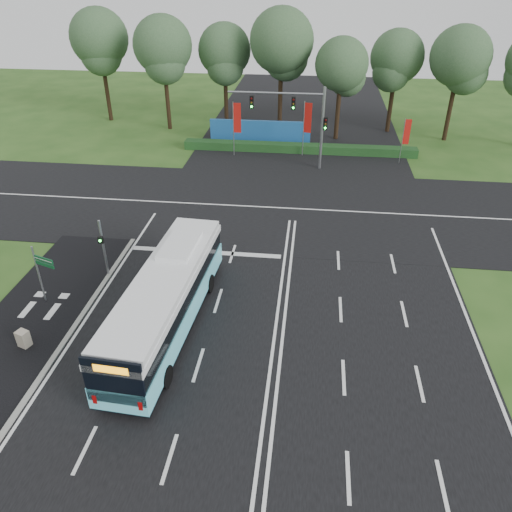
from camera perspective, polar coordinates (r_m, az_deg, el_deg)
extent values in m
plane|color=#274D19|center=(26.96, 2.59, -5.68)|extent=(120.00, 120.00, 0.00)
cube|color=black|center=(26.94, 2.60, -5.64)|extent=(20.00, 120.00, 0.04)
cube|color=black|center=(37.24, 4.05, 5.42)|extent=(120.00, 14.00, 0.05)
cube|color=black|center=(28.19, -24.38, -6.98)|extent=(5.00, 18.00, 0.06)
cube|color=gray|center=(27.07, -19.97, -7.53)|extent=(0.25, 18.00, 0.12)
cube|color=#6EE9FF|center=(25.19, -10.04, -6.14)|extent=(3.29, 12.25, 1.11)
cube|color=black|center=(25.50, -9.93, -7.04)|extent=(3.26, 12.19, 0.30)
cube|color=black|center=(24.60, -10.25, -4.26)|extent=(3.18, 12.06, 0.96)
cube|color=white|center=(24.26, -10.38, -3.10)|extent=(3.29, 12.25, 0.35)
cube|color=white|center=(24.07, -10.46, -2.40)|extent=(3.21, 11.77, 0.35)
cube|color=white|center=(25.92, -8.68, 1.19)|extent=(1.80, 3.13, 0.25)
cube|color=black|center=(20.41, -15.93, -13.71)|extent=(2.45, 0.28, 2.22)
cube|color=orange|center=(19.91, -16.28, -12.34)|extent=(1.41, 0.15, 0.35)
cylinder|color=black|center=(28.48, -9.94, -2.64)|extent=(0.35, 1.07, 1.05)
cylinder|color=black|center=(27.82, -5.34, -3.15)|extent=(0.35, 1.07, 1.05)
cylinder|color=black|center=(23.31, -15.85, -12.41)|extent=(0.35, 1.07, 1.05)
cylinder|color=black|center=(22.51, -10.24, -13.44)|extent=(0.35, 1.07, 1.05)
cylinder|color=gray|center=(29.76, -17.00, 0.83)|extent=(0.14, 0.14, 3.58)
cube|color=black|center=(29.30, -17.33, 1.77)|extent=(0.31, 0.22, 0.41)
sphere|color=#19F233|center=(29.22, -17.40, 1.68)|extent=(0.14, 0.14, 0.14)
cylinder|color=gray|center=(28.64, -23.56, -1.98)|extent=(0.10, 0.10, 3.44)
cube|color=#0B4020|center=(27.64, -23.14, -0.38)|extent=(1.24, 0.49, 0.26)
cube|color=#0B4020|center=(27.79, -23.01, -0.91)|extent=(1.24, 0.49, 0.19)
cube|color=white|center=(27.61, -23.17, -0.42)|extent=(1.14, 0.42, 0.03)
cube|color=#AFA18D|center=(26.54, -25.03, -8.59)|extent=(0.66, 0.61, 0.90)
cylinder|color=gray|center=(47.04, -2.59, 14.26)|extent=(0.08, 0.08, 5.00)
cube|color=#AB140E|center=(46.69, -2.16, 15.49)|extent=(0.67, 0.05, 2.67)
cylinder|color=gray|center=(47.21, 5.44, 14.24)|extent=(0.08, 0.08, 5.03)
cube|color=#AB140E|center=(46.82, 5.96, 15.42)|extent=(0.66, 0.22, 2.68)
cylinder|color=gray|center=(46.91, 16.35, 12.44)|extent=(0.06, 0.06, 4.11)
cube|color=#AB140E|center=(46.73, 16.88, 13.42)|extent=(0.55, 0.08, 2.19)
cylinder|color=gray|center=(43.91, 7.55, 14.16)|extent=(0.24, 0.24, 7.00)
cylinder|color=gray|center=(43.29, 2.26, 18.12)|extent=(8.00, 0.16, 0.16)
cube|color=black|center=(43.39, 4.30, 17.00)|extent=(0.32, 0.28, 1.05)
cube|color=black|center=(43.67, -0.50, 17.18)|extent=(0.32, 0.28, 1.05)
cube|color=black|center=(43.78, 7.94, 14.76)|extent=(0.32, 0.28, 1.05)
cube|color=#143818|center=(48.68, 4.92, 12.17)|extent=(22.00, 1.20, 0.80)
cube|color=#1C5597|center=(51.10, 0.46, 14.03)|extent=(10.00, 0.30, 2.20)
cylinder|color=black|center=(60.41, -16.80, 18.46)|extent=(0.44, 0.44, 8.27)
sphere|color=#30502F|center=(59.67, -17.51, 22.71)|extent=(6.09, 6.09, 6.09)
cylinder|color=black|center=(55.67, -10.17, 18.10)|extent=(0.44, 0.44, 8.00)
sphere|color=#30502F|center=(54.87, -10.63, 22.59)|extent=(5.90, 5.90, 5.90)
cylinder|color=black|center=(56.39, -3.48, 18.34)|extent=(0.44, 0.44, 7.38)
sphere|color=#30502F|center=(55.63, -3.62, 22.44)|extent=(5.44, 5.44, 5.44)
cylinder|color=black|center=(53.92, 2.80, 18.40)|extent=(0.44, 0.44, 8.55)
sphere|color=#30502F|center=(53.08, 2.94, 23.38)|extent=(6.30, 6.30, 6.30)
cylinder|color=black|center=(52.22, 9.39, 16.69)|extent=(0.44, 0.44, 6.90)
sphere|color=#30502F|center=(51.43, 9.77, 20.80)|extent=(5.08, 5.08, 5.08)
cylinder|color=black|center=(55.74, 15.24, 17.10)|extent=(0.44, 0.44, 7.17)
sphere|color=#30502F|center=(54.98, 15.84, 21.09)|extent=(5.28, 5.28, 5.28)
cylinder|color=black|center=(54.62, 21.43, 16.09)|extent=(0.44, 0.44, 7.65)
sphere|color=#30502F|center=(53.82, 22.33, 20.39)|extent=(5.64, 5.64, 5.64)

